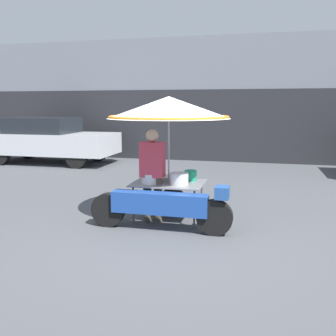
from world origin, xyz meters
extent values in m
plane|color=#4C4F54|center=(0.00, 0.00, 0.00)|extent=(36.00, 36.00, 0.00)
cube|color=gray|center=(0.00, 8.48, 2.06)|extent=(28.00, 2.00, 4.13)
cube|color=#28282D|center=(0.00, 7.45, 1.20)|extent=(23.80, 0.06, 2.40)
cylinder|color=black|center=(0.68, 0.14, 0.27)|extent=(0.53, 0.14, 0.53)
cylinder|color=black|center=(-1.00, 0.14, 0.27)|extent=(0.53, 0.14, 0.53)
cube|color=#1E479E|center=(-0.16, 0.14, 0.43)|extent=(1.48, 0.24, 0.32)
cube|color=#234C93|center=(0.78, 0.14, 0.65)|extent=(0.20, 0.24, 0.18)
cylinder|color=black|center=(-0.16, 0.98, 0.24)|extent=(0.48, 0.14, 0.48)
cylinder|color=#515156|center=(0.34, 0.35, 0.30)|extent=(0.03, 0.03, 0.61)
cylinder|color=#515156|center=(0.34, 1.09, 0.30)|extent=(0.03, 0.03, 0.61)
cylinder|color=#515156|center=(-0.65, 0.35, 0.30)|extent=(0.03, 0.03, 0.61)
cylinder|color=#515156|center=(-0.65, 1.09, 0.30)|extent=(0.03, 0.03, 0.61)
cube|color=gray|center=(-0.16, 0.72, 0.62)|extent=(1.17, 0.86, 0.02)
cylinder|color=#B2B2B7|center=(-0.16, 0.72, 1.15)|extent=(0.03, 0.03, 1.05)
cone|color=white|center=(-0.16, 0.72, 1.85)|extent=(1.98, 1.98, 0.35)
torus|color=orange|center=(-0.16, 0.72, 1.70)|extent=(1.93, 1.93, 0.05)
cylinder|color=silver|center=(-0.42, 0.57, 0.71)|extent=(0.30, 0.30, 0.16)
cylinder|color=silver|center=(0.05, 0.59, 0.73)|extent=(0.30, 0.30, 0.19)
cylinder|color=#B7B7BC|center=(-0.22, 0.89, 0.66)|extent=(0.31, 0.31, 0.07)
cylinder|color=#1E936B|center=(0.16, 0.96, 0.72)|extent=(0.21, 0.21, 0.18)
cylinder|color=#4C473D|center=(-0.47, 0.54, 0.37)|extent=(0.14, 0.14, 0.75)
cylinder|color=#4C473D|center=(-0.29, 0.54, 0.37)|extent=(0.14, 0.14, 0.75)
cube|color=#C13847|center=(-0.38, 0.54, 1.03)|extent=(0.38, 0.22, 0.56)
sphere|color=tan|center=(-0.38, 0.54, 1.41)|extent=(0.20, 0.20, 0.20)
cylinder|color=black|center=(-4.08, 5.00, 0.33)|extent=(0.65, 0.20, 0.65)
cylinder|color=black|center=(-4.08, 6.50, 0.33)|extent=(0.65, 0.20, 0.65)
cylinder|color=black|center=(-6.76, 5.00, 0.33)|extent=(0.65, 0.20, 0.65)
cylinder|color=black|center=(-6.76, 6.50, 0.33)|extent=(0.65, 0.20, 0.65)
cube|color=silver|center=(-5.42, 5.75, 0.66)|extent=(4.33, 1.76, 0.66)
cube|color=#1E2328|center=(-5.63, 5.75, 1.24)|extent=(2.08, 1.55, 0.50)
camera|label=1|loc=(1.29, -5.15, 1.89)|focal=40.00mm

